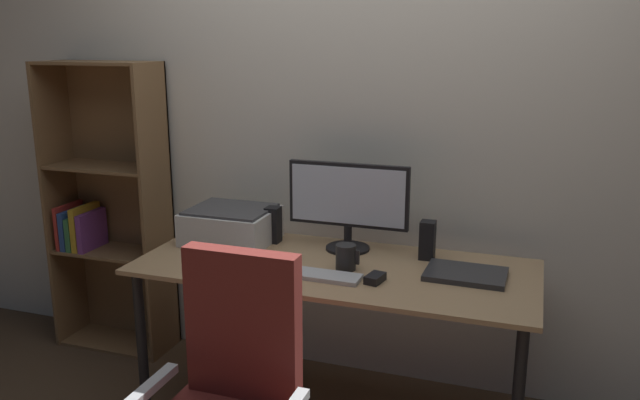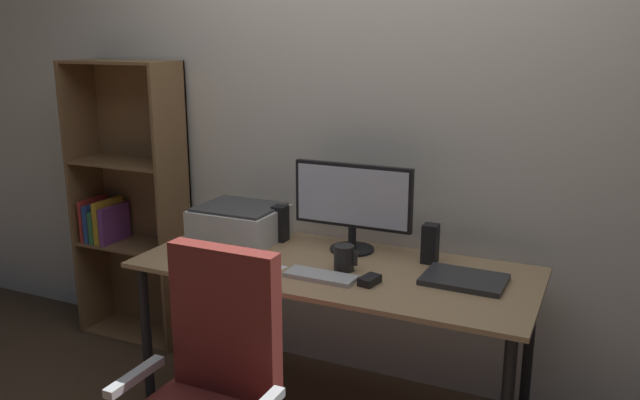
{
  "view_description": "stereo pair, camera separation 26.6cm",
  "coord_description": "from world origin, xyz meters",
  "px_view_note": "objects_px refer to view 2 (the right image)",
  "views": [
    {
      "loc": [
        0.78,
        -2.45,
        1.68
      ],
      "look_at": [
        -0.06,
        -0.0,
        1.02
      ],
      "focal_mm": 35.96,
      "sensor_mm": 36.0,
      "label": 1
    },
    {
      "loc": [
        1.02,
        -2.35,
        1.68
      ],
      "look_at": [
        -0.06,
        -0.0,
        1.02
      ],
      "focal_mm": 35.96,
      "sensor_mm": 36.0,
      "label": 2
    }
  ],
  "objects_px": {
    "desk": "(334,283)",
    "mouse": "(370,280)",
    "speaker_left": "(280,223)",
    "speaker_right": "(430,244)",
    "keyboard": "(321,276)",
    "coffee_mug": "(344,258)",
    "monitor": "(352,201)",
    "bookshelf": "(130,206)",
    "laptop": "(464,279)",
    "printer": "(240,222)"
  },
  "relations": [
    {
      "from": "keyboard",
      "to": "speaker_right",
      "type": "bearing_deg",
      "value": 47.78
    },
    {
      "from": "speaker_left",
      "to": "desk",
      "type": "bearing_deg",
      "value": -29.29
    },
    {
      "from": "monitor",
      "to": "printer",
      "type": "xyz_separation_m",
      "value": [
        -0.56,
        -0.06,
        -0.15
      ]
    },
    {
      "from": "laptop",
      "to": "printer",
      "type": "relative_size",
      "value": 0.8
    },
    {
      "from": "mouse",
      "to": "coffee_mug",
      "type": "relative_size",
      "value": 0.89
    },
    {
      "from": "desk",
      "to": "bookshelf",
      "type": "height_order",
      "value": "bookshelf"
    },
    {
      "from": "desk",
      "to": "bookshelf",
      "type": "relative_size",
      "value": 1.08
    },
    {
      "from": "mouse",
      "to": "bookshelf",
      "type": "height_order",
      "value": "bookshelf"
    },
    {
      "from": "mouse",
      "to": "speaker_right",
      "type": "bearing_deg",
      "value": 78.95
    },
    {
      "from": "speaker_left",
      "to": "mouse",
      "type": "bearing_deg",
      "value": -30.49
    },
    {
      "from": "keyboard",
      "to": "desk",
      "type": "bearing_deg",
      "value": 95.29
    },
    {
      "from": "mouse",
      "to": "speaker_left",
      "type": "xyz_separation_m",
      "value": [
        -0.58,
        0.34,
        0.07
      ]
    },
    {
      "from": "laptop",
      "to": "speaker_right",
      "type": "height_order",
      "value": "speaker_right"
    },
    {
      "from": "coffee_mug",
      "to": "speaker_left",
      "type": "distance_m",
      "value": 0.49
    },
    {
      "from": "mouse",
      "to": "laptop",
      "type": "distance_m",
      "value": 0.38
    },
    {
      "from": "monitor",
      "to": "coffee_mug",
      "type": "distance_m",
      "value": 0.31
    },
    {
      "from": "printer",
      "to": "bookshelf",
      "type": "distance_m",
      "value": 0.87
    },
    {
      "from": "mouse",
      "to": "speaker_right",
      "type": "relative_size",
      "value": 0.56
    },
    {
      "from": "coffee_mug",
      "to": "speaker_left",
      "type": "height_order",
      "value": "speaker_left"
    },
    {
      "from": "laptop",
      "to": "speaker_left",
      "type": "distance_m",
      "value": 0.93
    },
    {
      "from": "desk",
      "to": "laptop",
      "type": "height_order",
      "value": "laptop"
    },
    {
      "from": "speaker_right",
      "to": "coffee_mug",
      "type": "bearing_deg",
      "value": -140.74
    },
    {
      "from": "monitor",
      "to": "bookshelf",
      "type": "bearing_deg",
      "value": 174.45
    },
    {
      "from": "speaker_right",
      "to": "laptop",
      "type": "bearing_deg",
      "value": -41.33
    },
    {
      "from": "coffee_mug",
      "to": "speaker_right",
      "type": "bearing_deg",
      "value": 39.26
    },
    {
      "from": "speaker_left",
      "to": "monitor",
      "type": "bearing_deg",
      "value": 1.25
    },
    {
      "from": "monitor",
      "to": "keyboard",
      "type": "distance_m",
      "value": 0.44
    },
    {
      "from": "desk",
      "to": "mouse",
      "type": "distance_m",
      "value": 0.27
    },
    {
      "from": "coffee_mug",
      "to": "laptop",
      "type": "relative_size",
      "value": 0.34
    },
    {
      "from": "speaker_right",
      "to": "bookshelf",
      "type": "relative_size",
      "value": 0.11
    },
    {
      "from": "bookshelf",
      "to": "monitor",
      "type": "bearing_deg",
      "value": -5.55
    },
    {
      "from": "speaker_left",
      "to": "speaker_right",
      "type": "bearing_deg",
      "value": 0.0
    },
    {
      "from": "keyboard",
      "to": "laptop",
      "type": "bearing_deg",
      "value": 21.93
    },
    {
      "from": "coffee_mug",
      "to": "speaker_left",
      "type": "relative_size",
      "value": 0.63
    },
    {
      "from": "monitor",
      "to": "coffee_mug",
      "type": "relative_size",
      "value": 5.14
    },
    {
      "from": "bookshelf",
      "to": "speaker_right",
      "type": "bearing_deg",
      "value": -4.67
    },
    {
      "from": "speaker_right",
      "to": "speaker_left",
      "type": "bearing_deg",
      "value": 180.0
    },
    {
      "from": "monitor",
      "to": "speaker_right",
      "type": "bearing_deg",
      "value": -1.25
    },
    {
      "from": "speaker_right",
      "to": "bookshelf",
      "type": "xyz_separation_m",
      "value": [
        -1.76,
        0.14,
        -0.06
      ]
    },
    {
      "from": "desk",
      "to": "printer",
      "type": "height_order",
      "value": "printer"
    },
    {
      "from": "monitor",
      "to": "printer",
      "type": "distance_m",
      "value": 0.58
    },
    {
      "from": "monitor",
      "to": "mouse",
      "type": "bearing_deg",
      "value": -58.12
    },
    {
      "from": "desk",
      "to": "keyboard",
      "type": "distance_m",
      "value": 0.18
    },
    {
      "from": "desk",
      "to": "monitor",
      "type": "height_order",
      "value": "monitor"
    },
    {
      "from": "speaker_left",
      "to": "bookshelf",
      "type": "distance_m",
      "value": 1.05
    },
    {
      "from": "keyboard",
      "to": "speaker_left",
      "type": "height_order",
      "value": "speaker_left"
    },
    {
      "from": "monitor",
      "to": "speaker_right",
      "type": "height_order",
      "value": "monitor"
    },
    {
      "from": "desk",
      "to": "keyboard",
      "type": "xyz_separation_m",
      "value": [
        0.01,
        -0.16,
        0.09
      ]
    },
    {
      "from": "keyboard",
      "to": "bookshelf",
      "type": "xyz_separation_m",
      "value": [
        -1.42,
        0.51,
        0.01
      ]
    },
    {
      "from": "keyboard",
      "to": "mouse",
      "type": "bearing_deg",
      "value": 8.01
    }
  ]
}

